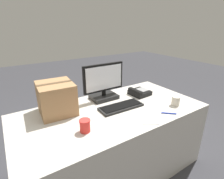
# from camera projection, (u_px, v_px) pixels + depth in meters

# --- Properties ---
(ground_plane) EXTENTS (12.00, 12.00, 0.00)m
(ground_plane) POSITION_uv_depth(u_px,v_px,m) (112.00, 167.00, 1.94)
(ground_plane) COLOR #38383D
(office_desk) EXTENTS (1.80, 0.90, 0.71)m
(office_desk) POSITION_uv_depth(u_px,v_px,m) (112.00, 141.00, 1.81)
(office_desk) COLOR beige
(office_desk) RESTS_ON ground_plane
(monitor) EXTENTS (0.47, 0.20, 0.39)m
(monitor) POSITION_uv_depth(u_px,v_px,m) (104.00, 84.00, 1.87)
(monitor) COLOR black
(monitor) RESTS_ON office_desk
(keyboard) EXTENTS (0.45, 0.18, 0.03)m
(keyboard) POSITION_uv_depth(u_px,v_px,m) (121.00, 107.00, 1.72)
(keyboard) COLOR black
(keyboard) RESTS_ON office_desk
(desk_phone) EXTENTS (0.22, 0.22, 0.08)m
(desk_phone) POSITION_uv_depth(u_px,v_px,m) (139.00, 92.00, 2.03)
(desk_phone) COLOR black
(desk_phone) RESTS_ON office_desk
(paper_cup_left) EXTENTS (0.09, 0.09, 0.10)m
(paper_cup_left) POSITION_uv_depth(u_px,v_px,m) (85.00, 126.00, 1.33)
(paper_cup_left) COLOR red
(paper_cup_left) RESTS_ON office_desk
(paper_cup_right) EXTENTS (0.09, 0.09, 0.09)m
(paper_cup_right) POSITION_uv_depth(u_px,v_px,m) (176.00, 101.00, 1.76)
(paper_cup_right) COLOR beige
(paper_cup_right) RESTS_ON office_desk
(spoon) EXTENTS (0.13, 0.09, 0.00)m
(spoon) POSITION_uv_depth(u_px,v_px,m) (154.00, 124.00, 1.45)
(spoon) COLOR #B2B2B7
(spoon) RESTS_ON office_desk
(cardboard_box) EXTENTS (0.33, 0.35, 0.29)m
(cardboard_box) POSITION_uv_depth(u_px,v_px,m) (56.00, 98.00, 1.59)
(cardboard_box) COLOR #9E754C
(cardboard_box) RESTS_ON office_desk
(pen_marker) EXTENTS (0.11, 0.10, 0.01)m
(pen_marker) POSITION_uv_depth(u_px,v_px,m) (169.00, 113.00, 1.61)
(pen_marker) COLOR #1933B2
(pen_marker) RESTS_ON office_desk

